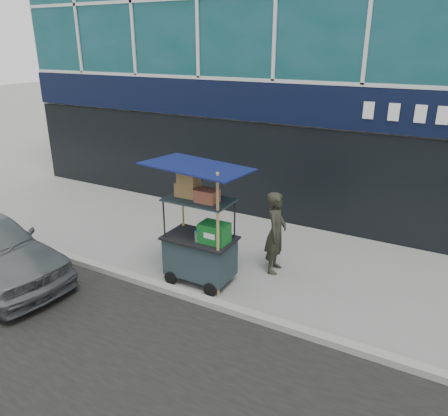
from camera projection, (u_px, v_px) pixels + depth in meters
The scene contains 4 objects.
ground at pixel (181, 289), 7.97m from camera, with size 80.00×80.00×0.00m, color slate.
curb at pixel (175, 291), 7.78m from camera, with size 80.00×0.18×0.12m, color gray.
vendor_cart at pixel (200, 242), 7.96m from camera, with size 1.73×1.22×2.33m.
vendor_man at pixel (276, 233), 8.34m from camera, with size 0.59×0.39×1.62m, color black.
Camera 1 is at (4.06, -5.66, 4.21)m, focal length 35.00 mm.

